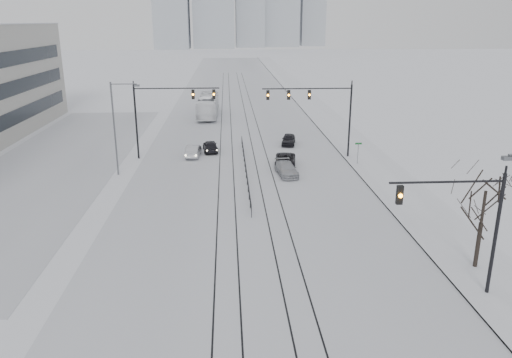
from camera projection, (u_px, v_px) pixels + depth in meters
The scene contains 18 objects.
road at pixel (238, 117), 78.20m from camera, with size 22.00×260.00×0.02m, color silver.
sidewalk_east at pixel (323, 116), 78.92m from camera, with size 5.00×260.00×0.16m, color silver.
curb at pixel (308, 116), 78.79m from camera, with size 0.10×260.00×0.12m, color gray.
parking_strip at pixel (57, 162), 53.30m from camera, with size 14.00×60.00×0.03m, color silver.
tram_rails at pixel (242, 148), 59.17m from camera, with size 5.30×180.00×0.01m.
traffic_mast_near at pixel (468, 219), 26.04m from camera, with size 6.10×0.37×7.00m.
traffic_mast_ne at pixel (320, 106), 53.12m from camera, with size 9.60×0.37×8.00m.
traffic_mast_nw at pixel (163, 108), 53.20m from camera, with size 9.10×0.37×8.00m.
street_light_west at pixel (117, 122), 47.41m from camera, with size 2.73×0.25×9.00m.
bare_tree at pixel (485, 199), 29.06m from camera, with size 4.40×4.40×6.10m.
median_fence at pixel (245, 167), 49.50m from camera, with size 0.06×24.00×1.00m.
street_sign at pixel (358, 150), 51.73m from camera, with size 0.70×0.06×2.40m.
sedan_sb_inner at pixel (210, 146), 57.25m from camera, with size 1.59×3.95×1.34m, color black.
sedan_sb_outer at pixel (193, 151), 55.19m from camera, with size 1.42×4.06×1.34m, color #B8BAC0.
sedan_nb_front at pixel (285, 160), 51.61m from camera, with size 2.07×4.49×1.25m, color black.
sedan_nb_right at pixel (286, 169), 48.55m from camera, with size 1.75×4.30×1.25m, color #A9ABB1.
sedan_nb_far at pixel (289, 140), 60.50m from camera, with size 1.55×3.84×1.31m, color black.
box_truck at pixel (208, 106), 77.84m from camera, with size 2.84×12.15×3.39m, color white.
Camera 1 is at (-1.72, -17.50, 14.43)m, focal length 35.00 mm.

